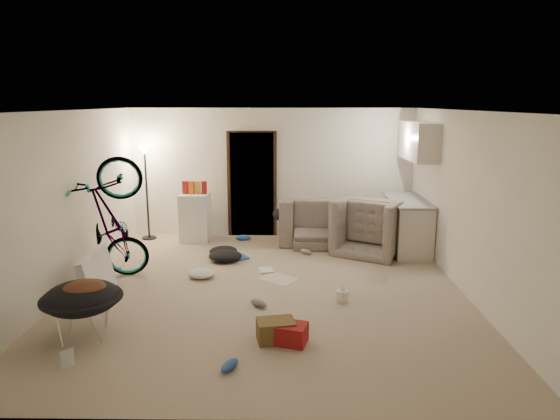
{
  "coord_description": "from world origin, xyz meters",
  "views": [
    {
      "loc": [
        0.28,
        -6.71,
        2.61
      ],
      "look_at": [
        0.18,
        0.6,
        1.02
      ],
      "focal_mm": 32.0,
      "sensor_mm": 36.0,
      "label": 1
    }
  ],
  "objects_px": {
    "sofa": "(338,226)",
    "drink_case_a": "(276,330)",
    "floor_lamp": "(146,172)",
    "drink_case_b": "(289,333)",
    "kitchen_counter": "(406,226)",
    "tv_box": "(97,275)",
    "mini_fridge": "(195,217)",
    "saucer_chair": "(82,305)",
    "armchair": "(373,231)",
    "juicer": "(342,295)",
    "bicycle": "(114,247)"
  },
  "relations": [
    {
      "from": "kitchen_counter",
      "to": "drink_case_a",
      "type": "distance_m",
      "value": 4.23
    },
    {
      "from": "bicycle",
      "to": "saucer_chair",
      "type": "relative_size",
      "value": 2.1
    },
    {
      "from": "saucer_chair",
      "to": "drink_case_b",
      "type": "xyz_separation_m",
      "value": [
        2.33,
        -0.13,
        -0.27
      ]
    },
    {
      "from": "drink_case_b",
      "to": "kitchen_counter",
      "type": "bearing_deg",
      "value": 75.49
    },
    {
      "from": "kitchen_counter",
      "to": "tv_box",
      "type": "relative_size",
      "value": 1.61
    },
    {
      "from": "saucer_chair",
      "to": "drink_case_a",
      "type": "distance_m",
      "value": 2.2
    },
    {
      "from": "floor_lamp",
      "to": "drink_case_b",
      "type": "bearing_deg",
      "value": -57.59
    },
    {
      "from": "drink_case_a",
      "to": "juicer",
      "type": "height_order",
      "value": "drink_case_a"
    },
    {
      "from": "tv_box",
      "to": "juicer",
      "type": "distance_m",
      "value": 3.34
    },
    {
      "from": "mini_fridge",
      "to": "drink_case_b",
      "type": "relative_size",
      "value": 2.38
    },
    {
      "from": "armchair",
      "to": "mini_fridge",
      "type": "height_order",
      "value": "mini_fridge"
    },
    {
      "from": "mini_fridge",
      "to": "tv_box",
      "type": "relative_size",
      "value": 0.98
    },
    {
      "from": "floor_lamp",
      "to": "drink_case_b",
      "type": "distance_m",
      "value": 5.2
    },
    {
      "from": "armchair",
      "to": "mini_fridge",
      "type": "xyz_separation_m",
      "value": [
        -3.29,
        0.64,
        0.09
      ]
    },
    {
      "from": "floor_lamp",
      "to": "juicer",
      "type": "xyz_separation_m",
      "value": [
        3.43,
        -3.11,
        -1.21
      ]
    },
    {
      "from": "tv_box",
      "to": "juicer",
      "type": "xyz_separation_m",
      "value": [
        3.33,
        -0.15,
        -0.21
      ]
    },
    {
      "from": "bicycle",
      "to": "drink_case_b",
      "type": "distance_m",
      "value": 3.32
    },
    {
      "from": "saucer_chair",
      "to": "juicer",
      "type": "bearing_deg",
      "value": 18.71
    },
    {
      "from": "kitchen_counter",
      "to": "armchair",
      "type": "bearing_deg",
      "value": -171.34
    },
    {
      "from": "bicycle",
      "to": "juicer",
      "type": "relative_size",
      "value": 8.25
    },
    {
      "from": "floor_lamp",
      "to": "tv_box",
      "type": "height_order",
      "value": "floor_lamp"
    },
    {
      "from": "floor_lamp",
      "to": "sofa",
      "type": "xyz_separation_m",
      "value": [
        3.65,
        -0.2,
        -0.98
      ]
    },
    {
      "from": "sofa",
      "to": "drink_case_a",
      "type": "distance_m",
      "value": 4.16
    },
    {
      "from": "mini_fridge",
      "to": "saucer_chair",
      "type": "xyz_separation_m",
      "value": [
        -0.55,
        -4.04,
        -0.08
      ]
    },
    {
      "from": "bicycle",
      "to": "drink_case_b",
      "type": "xyz_separation_m",
      "value": [
        2.61,
        -2.01,
        -0.39
      ]
    },
    {
      "from": "armchair",
      "to": "tv_box",
      "type": "height_order",
      "value": "armchair"
    },
    {
      "from": "kitchen_counter",
      "to": "armchair",
      "type": "distance_m",
      "value": 0.62
    },
    {
      "from": "armchair",
      "to": "bicycle",
      "type": "distance_m",
      "value": 4.4
    },
    {
      "from": "drink_case_a",
      "to": "juicer",
      "type": "distance_m",
      "value": 1.4
    },
    {
      "from": "sofa",
      "to": "bicycle",
      "type": "relative_size",
      "value": 1.17
    },
    {
      "from": "mini_fridge",
      "to": "tv_box",
      "type": "distance_m",
      "value": 2.98
    },
    {
      "from": "tv_box",
      "to": "juicer",
      "type": "bearing_deg",
      "value": -3.92
    },
    {
      "from": "drink_case_b",
      "to": "juicer",
      "type": "relative_size",
      "value": 1.66
    },
    {
      "from": "kitchen_counter",
      "to": "saucer_chair",
      "type": "bearing_deg",
      "value": -141.86
    },
    {
      "from": "drink_case_b",
      "to": "juicer",
      "type": "height_order",
      "value": "juicer"
    },
    {
      "from": "floor_lamp",
      "to": "drink_case_a",
      "type": "height_order",
      "value": "floor_lamp"
    },
    {
      "from": "bicycle",
      "to": "drink_case_b",
      "type": "relative_size",
      "value": 4.96
    },
    {
      "from": "armchair",
      "to": "tv_box",
      "type": "distance_m",
      "value": 4.68
    },
    {
      "from": "saucer_chair",
      "to": "tv_box",
      "type": "xyz_separation_m",
      "value": [
        -0.28,
        1.18,
        -0.07
      ]
    },
    {
      "from": "drink_case_b",
      "to": "juicer",
      "type": "distance_m",
      "value": 1.36
    },
    {
      "from": "sofa",
      "to": "juicer",
      "type": "relative_size",
      "value": 9.66
    },
    {
      "from": "floor_lamp",
      "to": "armchair",
      "type": "xyz_separation_m",
      "value": [
        4.23,
        -0.74,
        -0.95
      ]
    },
    {
      "from": "kitchen_counter",
      "to": "drink_case_a",
      "type": "relative_size",
      "value": 3.61
    },
    {
      "from": "drink_case_a",
      "to": "juicer",
      "type": "relative_size",
      "value": 1.81
    },
    {
      "from": "sofa",
      "to": "juicer",
      "type": "distance_m",
      "value": 2.93
    },
    {
      "from": "mini_fridge",
      "to": "tv_box",
      "type": "height_order",
      "value": "mini_fridge"
    },
    {
      "from": "saucer_chair",
      "to": "tv_box",
      "type": "bearing_deg",
      "value": 103.45
    },
    {
      "from": "kitchen_counter",
      "to": "drink_case_b",
      "type": "bearing_deg",
      "value": -120.36
    },
    {
      "from": "floor_lamp",
      "to": "drink_case_b",
      "type": "xyz_separation_m",
      "value": [
        2.71,
        -4.27,
        -1.2
      ]
    },
    {
      "from": "drink_case_a",
      "to": "mini_fridge",
      "type": "bearing_deg",
      "value": 100.98
    }
  ]
}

